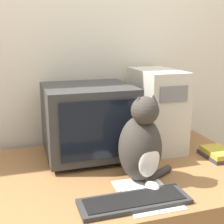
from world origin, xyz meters
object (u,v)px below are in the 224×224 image
at_px(crt_monitor, 89,120).
at_px(computer_tower, 156,109).
at_px(book_stack, 217,154).
at_px(keyboard, 134,201).
at_px(pen, 107,198).
at_px(cat, 142,145).

height_order(crt_monitor, computer_tower, computer_tower).
height_order(crt_monitor, book_stack, crt_monitor).
bearing_deg(keyboard, computer_tower, 57.83).
xyz_separation_m(computer_tower, keyboard, (-0.34, -0.55, -0.21)).
xyz_separation_m(keyboard, pen, (-0.09, 0.06, -0.01)).
height_order(keyboard, cat, cat).
bearing_deg(book_stack, computer_tower, 133.23).
relative_size(keyboard, pen, 3.04).
height_order(computer_tower, keyboard, computer_tower).
height_order(keyboard, book_stack, book_stack).
bearing_deg(book_stack, crt_monitor, 160.29).
distance_m(computer_tower, cat, 0.45).
xyz_separation_m(book_stack, pen, (-0.67, -0.23, -0.02)).
bearing_deg(crt_monitor, computer_tower, 3.71).
bearing_deg(book_stack, cat, -166.19).
bearing_deg(keyboard, crt_monitor, 95.73).
height_order(cat, pen, cat).
distance_m(computer_tower, pen, 0.69).
height_order(computer_tower, cat, computer_tower).
relative_size(computer_tower, cat, 1.14).
distance_m(book_stack, pen, 0.71).
bearing_deg(pen, book_stack, 19.05).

